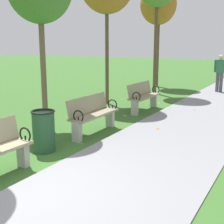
% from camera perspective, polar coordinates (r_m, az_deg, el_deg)
% --- Properties ---
extents(ground_plane, '(80.00, 80.00, 0.00)m').
position_cam_1_polar(ground_plane, '(5.08, -18.33, -13.07)').
color(ground_plane, '#386628').
extents(park_bench_2, '(0.49, 1.60, 0.90)m').
position_cam_1_polar(park_bench_2, '(7.49, -3.50, -0.30)').
color(park_bench_2, gray).
rests_on(park_bench_2, ground).
extents(park_bench_3, '(0.47, 1.60, 0.90)m').
position_cam_1_polar(park_bench_3, '(10.04, 5.72, 2.93)').
color(park_bench_3, gray).
rests_on(park_bench_3, ground).
extents(tree_5, '(1.74, 1.74, 4.89)m').
position_cam_1_polar(tree_5, '(15.95, 8.42, 18.60)').
color(tree_5, brown).
rests_on(tree_5, ground).
extents(pedestrian_walking, '(0.53, 0.22, 1.62)m').
position_cam_1_polar(pedestrian_walking, '(14.59, 19.04, 7.02)').
color(pedestrian_walking, '#4C4C56').
rests_on(pedestrian_walking, paved_walkway).
extents(trash_bin, '(0.48, 0.48, 0.84)m').
position_cam_1_polar(trash_bin, '(6.39, -12.31, -3.39)').
color(trash_bin, '#234C2D').
rests_on(trash_bin, ground).
extents(scattered_leaves, '(4.72, 9.67, 0.02)m').
position_cam_1_polar(scattered_leaves, '(8.18, 0.26, -2.61)').
color(scattered_leaves, '#AD6B23').
rests_on(scattered_leaves, ground).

